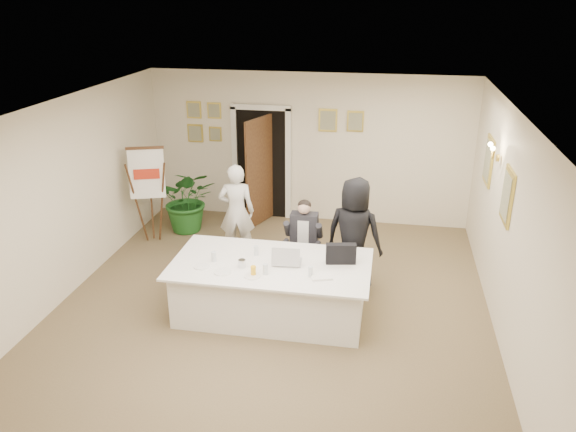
{
  "coord_description": "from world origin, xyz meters",
  "views": [
    {
      "loc": [
        1.45,
        -6.61,
        4.16
      ],
      "look_at": [
        0.14,
        0.6,
        1.2
      ],
      "focal_mm": 35.0,
      "sensor_mm": 36.0,
      "label": 1
    }
  ],
  "objects_px": {
    "seated_man": "(304,240)",
    "paper_stack": "(321,277)",
    "laptop": "(287,253)",
    "oj_glass": "(253,271)",
    "laptop_bag": "(341,254)",
    "potted_palm": "(188,199)",
    "steel_jug": "(242,264)",
    "standing_woman": "(354,234)",
    "flip_chart": "(150,200)",
    "standing_man": "(237,212)",
    "conference_table": "(271,288)"
  },
  "relations": [
    {
      "from": "seated_man",
      "to": "paper_stack",
      "type": "relative_size",
      "value": 4.92
    },
    {
      "from": "laptop",
      "to": "oj_glass",
      "type": "distance_m",
      "value": 0.58
    },
    {
      "from": "laptop_bag",
      "to": "potted_palm",
      "type": "bearing_deg",
      "value": 131.16
    },
    {
      "from": "laptop",
      "to": "steel_jug",
      "type": "bearing_deg",
      "value": -160.11
    },
    {
      "from": "seated_man",
      "to": "standing_woman",
      "type": "distance_m",
      "value": 0.79
    },
    {
      "from": "laptop",
      "to": "paper_stack",
      "type": "distance_m",
      "value": 0.62
    },
    {
      "from": "seated_man",
      "to": "potted_palm",
      "type": "relative_size",
      "value": 1.07
    },
    {
      "from": "oj_glass",
      "to": "steel_jug",
      "type": "distance_m",
      "value": 0.28
    },
    {
      "from": "seated_man",
      "to": "paper_stack",
      "type": "bearing_deg",
      "value": -57.24
    },
    {
      "from": "flip_chart",
      "to": "potted_palm",
      "type": "relative_size",
      "value": 1.4
    },
    {
      "from": "potted_palm",
      "to": "oj_glass",
      "type": "xyz_separation_m",
      "value": [
        1.95,
        -2.94,
        0.23
      ]
    },
    {
      "from": "paper_stack",
      "to": "standing_woman",
      "type": "bearing_deg",
      "value": 75.63
    },
    {
      "from": "paper_stack",
      "to": "steel_jug",
      "type": "height_order",
      "value": "steel_jug"
    },
    {
      "from": "seated_man",
      "to": "laptop_bag",
      "type": "bearing_deg",
      "value": -39.9
    },
    {
      "from": "potted_palm",
      "to": "laptop_bag",
      "type": "height_order",
      "value": "potted_palm"
    },
    {
      "from": "standing_woman",
      "to": "standing_man",
      "type": "bearing_deg",
      "value": -5.7
    },
    {
      "from": "standing_woman",
      "to": "steel_jug",
      "type": "relative_size",
      "value": 15.54
    },
    {
      "from": "seated_man",
      "to": "oj_glass",
      "type": "bearing_deg",
      "value": -91.35
    },
    {
      "from": "potted_palm",
      "to": "laptop",
      "type": "height_order",
      "value": "potted_palm"
    },
    {
      "from": "standing_woman",
      "to": "oj_glass",
      "type": "height_order",
      "value": "standing_woman"
    },
    {
      "from": "flip_chart",
      "to": "laptop_bag",
      "type": "height_order",
      "value": "flip_chart"
    },
    {
      "from": "flip_chart",
      "to": "standing_man",
      "type": "bearing_deg",
      "value": -10.67
    },
    {
      "from": "seated_man",
      "to": "standing_woman",
      "type": "height_order",
      "value": "standing_woman"
    },
    {
      "from": "laptop_bag",
      "to": "oj_glass",
      "type": "distance_m",
      "value": 1.2
    },
    {
      "from": "potted_palm",
      "to": "laptop_bag",
      "type": "xyz_separation_m",
      "value": [
        3.01,
        -2.4,
        0.31
      ]
    },
    {
      "from": "standing_man",
      "to": "flip_chart",
      "type": "bearing_deg",
      "value": -20.04
    },
    {
      "from": "laptop",
      "to": "oj_glass",
      "type": "xyz_separation_m",
      "value": [
        -0.36,
        -0.44,
        -0.07
      ]
    },
    {
      "from": "flip_chart",
      "to": "potted_palm",
      "type": "xyz_separation_m",
      "value": [
        0.47,
        0.59,
        -0.18
      ]
    },
    {
      "from": "seated_man",
      "to": "standing_woman",
      "type": "xyz_separation_m",
      "value": [
        0.76,
        -0.11,
        0.2
      ]
    },
    {
      "from": "standing_woman",
      "to": "laptop_bag",
      "type": "height_order",
      "value": "standing_woman"
    },
    {
      "from": "oj_glass",
      "to": "steel_jug",
      "type": "bearing_deg",
      "value": 136.17
    },
    {
      "from": "standing_woman",
      "to": "laptop",
      "type": "height_order",
      "value": "standing_woman"
    },
    {
      "from": "steel_jug",
      "to": "conference_table",
      "type": "bearing_deg",
      "value": 28.39
    },
    {
      "from": "standing_woman",
      "to": "laptop",
      "type": "bearing_deg",
      "value": 61.75
    },
    {
      "from": "paper_stack",
      "to": "standing_man",
      "type": "bearing_deg",
      "value": 130.06
    },
    {
      "from": "flip_chart",
      "to": "potted_palm",
      "type": "bearing_deg",
      "value": 51.64
    },
    {
      "from": "flip_chart",
      "to": "standing_woman",
      "type": "xyz_separation_m",
      "value": [
        3.6,
        -1.01,
        0.07
      ]
    },
    {
      "from": "standing_man",
      "to": "oj_glass",
      "type": "distance_m",
      "value": 2.19
    },
    {
      "from": "laptop",
      "to": "steel_jug",
      "type": "distance_m",
      "value": 0.62
    },
    {
      "from": "seated_man",
      "to": "standing_man",
      "type": "height_order",
      "value": "standing_man"
    },
    {
      "from": "seated_man",
      "to": "paper_stack",
      "type": "height_order",
      "value": "seated_man"
    },
    {
      "from": "standing_woman",
      "to": "paper_stack",
      "type": "xyz_separation_m",
      "value": [
        -0.32,
        -1.25,
        -0.07
      ]
    },
    {
      "from": "flip_chart",
      "to": "laptop",
      "type": "distance_m",
      "value": 3.37
    },
    {
      "from": "standing_woman",
      "to": "steel_jug",
      "type": "bearing_deg",
      "value": 53.86
    },
    {
      "from": "seated_man",
      "to": "steel_jug",
      "type": "height_order",
      "value": "seated_man"
    },
    {
      "from": "steel_jug",
      "to": "seated_man",
      "type": "bearing_deg",
      "value": 63.7
    },
    {
      "from": "paper_stack",
      "to": "potted_palm",
      "type": "bearing_deg",
      "value": 134.59
    },
    {
      "from": "standing_woman",
      "to": "laptop",
      "type": "relative_size",
      "value": 4.46
    },
    {
      "from": "flip_chart",
      "to": "oj_glass",
      "type": "xyz_separation_m",
      "value": [
        2.42,
        -2.35,
        0.05
      ]
    },
    {
      "from": "laptop",
      "to": "standing_man",
      "type": "bearing_deg",
      "value": 121.24
    }
  ]
}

